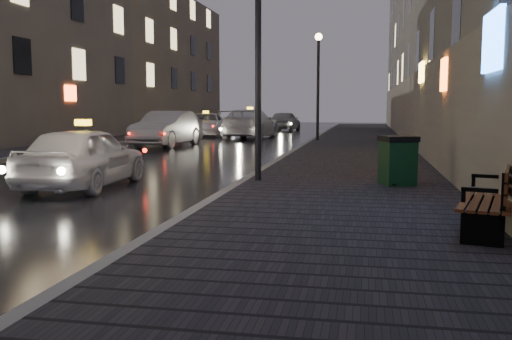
{
  "coord_description": "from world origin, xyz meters",
  "views": [
    {
      "loc": [
        4.27,
        -6.72,
        1.83
      ],
      "look_at": [
        2.6,
        1.88,
        0.85
      ],
      "focal_mm": 40.0,
      "sensor_mm": 36.0,
      "label": 1
    }
  ],
  "objects_px": {
    "taxi_near": "(84,157)",
    "taxi_far": "(206,124)",
    "bench": "(493,199)",
    "lamp_near": "(258,32)",
    "lamp_far": "(318,73)",
    "car_left_mid": "(167,129)",
    "trash_bin": "(398,160)",
    "car_far": "(285,121)",
    "taxi_mid": "(250,124)"
  },
  "relations": [
    {
      "from": "car_left_mid",
      "to": "taxi_mid",
      "type": "relative_size",
      "value": 0.86
    },
    {
      "from": "lamp_far",
      "to": "taxi_far",
      "type": "distance_m",
      "value": 9.78
    },
    {
      "from": "lamp_far",
      "to": "taxi_far",
      "type": "xyz_separation_m",
      "value": [
        -7.45,
        5.71,
        -2.77
      ]
    },
    {
      "from": "bench",
      "to": "trash_bin",
      "type": "relative_size",
      "value": 1.8
    },
    {
      "from": "taxi_near",
      "to": "lamp_far",
      "type": "bearing_deg",
      "value": -105.23
    },
    {
      "from": "bench",
      "to": "trash_bin",
      "type": "distance_m",
      "value": 4.77
    },
    {
      "from": "trash_bin",
      "to": "taxi_mid",
      "type": "xyz_separation_m",
      "value": [
        -7.33,
        20.01,
        0.15
      ]
    },
    {
      "from": "trash_bin",
      "to": "car_far",
      "type": "xyz_separation_m",
      "value": [
        -6.71,
        30.06,
        0.06
      ]
    },
    {
      "from": "lamp_near",
      "to": "taxi_far",
      "type": "height_order",
      "value": "lamp_near"
    },
    {
      "from": "lamp_near",
      "to": "car_far",
      "type": "height_order",
      "value": "lamp_near"
    },
    {
      "from": "trash_bin",
      "to": "car_left_mid",
      "type": "bearing_deg",
      "value": 107.25
    },
    {
      "from": "trash_bin",
      "to": "car_left_mid",
      "type": "height_order",
      "value": "car_left_mid"
    },
    {
      "from": "bench",
      "to": "car_far",
      "type": "distance_m",
      "value": 35.57
    },
    {
      "from": "lamp_far",
      "to": "taxi_mid",
      "type": "bearing_deg",
      "value": 137.98
    },
    {
      "from": "trash_bin",
      "to": "taxi_near",
      "type": "xyz_separation_m",
      "value": [
        -6.9,
        -0.73,
        0.02
      ]
    },
    {
      "from": "car_far",
      "to": "trash_bin",
      "type": "bearing_deg",
      "value": 107.45
    },
    {
      "from": "trash_bin",
      "to": "car_far",
      "type": "relative_size",
      "value": 0.24
    },
    {
      "from": "lamp_far",
      "to": "taxi_near",
      "type": "bearing_deg",
      "value": -102.71
    },
    {
      "from": "lamp_far",
      "to": "taxi_mid",
      "type": "height_order",
      "value": "lamp_far"
    },
    {
      "from": "trash_bin",
      "to": "taxi_far",
      "type": "bearing_deg",
      "value": 95.21
    },
    {
      "from": "taxi_mid",
      "to": "car_left_mid",
      "type": "bearing_deg",
      "value": 75.75
    },
    {
      "from": "lamp_near",
      "to": "lamp_far",
      "type": "xyz_separation_m",
      "value": [
        0.0,
        16.0,
        0.0
      ]
    },
    {
      "from": "car_left_mid",
      "to": "trash_bin",
      "type": "bearing_deg",
      "value": -48.04
    },
    {
      "from": "taxi_mid",
      "to": "taxi_far",
      "type": "relative_size",
      "value": 1.12
    },
    {
      "from": "taxi_mid",
      "to": "car_far",
      "type": "height_order",
      "value": "taxi_mid"
    },
    {
      "from": "car_left_mid",
      "to": "taxi_far",
      "type": "relative_size",
      "value": 0.96
    },
    {
      "from": "bench",
      "to": "taxi_far",
      "type": "bearing_deg",
      "value": 127.64
    },
    {
      "from": "car_left_mid",
      "to": "taxi_mid",
      "type": "height_order",
      "value": "taxi_mid"
    },
    {
      "from": "trash_bin",
      "to": "taxi_near",
      "type": "height_order",
      "value": "taxi_near"
    },
    {
      "from": "taxi_mid",
      "to": "car_far",
      "type": "xyz_separation_m",
      "value": [
        0.62,
        10.05,
        -0.09
      ]
    },
    {
      "from": "bench",
      "to": "taxi_near",
      "type": "height_order",
      "value": "taxi_near"
    },
    {
      "from": "car_left_mid",
      "to": "taxi_far",
      "type": "xyz_separation_m",
      "value": [
        -0.81,
        9.33,
        -0.1
      ]
    },
    {
      "from": "lamp_near",
      "to": "lamp_far",
      "type": "distance_m",
      "value": 16.0
    },
    {
      "from": "lamp_near",
      "to": "car_left_mid",
      "type": "distance_m",
      "value": 14.29
    },
    {
      "from": "lamp_near",
      "to": "taxi_mid",
      "type": "height_order",
      "value": "lamp_near"
    },
    {
      "from": "lamp_near",
      "to": "taxi_mid",
      "type": "relative_size",
      "value": 0.92
    },
    {
      "from": "taxi_near",
      "to": "taxi_far",
      "type": "distance_m",
      "value": 22.91
    },
    {
      "from": "taxi_near",
      "to": "taxi_far",
      "type": "bearing_deg",
      "value": -83.4
    },
    {
      "from": "taxi_mid",
      "to": "taxi_far",
      "type": "distance_m",
      "value": 3.72
    },
    {
      "from": "trash_bin",
      "to": "taxi_mid",
      "type": "distance_m",
      "value": 21.31
    },
    {
      "from": "car_left_mid",
      "to": "car_far",
      "type": "xyz_separation_m",
      "value": [
        3.01,
        17.5,
        -0.07
      ]
    },
    {
      "from": "bench",
      "to": "taxi_far",
      "type": "distance_m",
      "value": 28.95
    },
    {
      "from": "bench",
      "to": "taxi_near",
      "type": "distance_m",
      "value": 8.82
    },
    {
      "from": "lamp_far",
      "to": "car_far",
      "type": "relative_size",
      "value": 1.21
    },
    {
      "from": "taxi_near",
      "to": "car_far",
      "type": "height_order",
      "value": "car_far"
    },
    {
      "from": "lamp_near",
      "to": "lamp_far",
      "type": "height_order",
      "value": "same"
    },
    {
      "from": "lamp_near",
      "to": "car_far",
      "type": "distance_m",
      "value": 30.21
    },
    {
      "from": "trash_bin",
      "to": "car_left_mid",
      "type": "xyz_separation_m",
      "value": [
        -9.72,
        12.56,
        0.13
      ]
    },
    {
      "from": "bench",
      "to": "car_far",
      "type": "xyz_separation_m",
      "value": [
        -7.69,
        34.73,
        0.13
      ]
    },
    {
      "from": "lamp_far",
      "to": "car_far",
      "type": "distance_m",
      "value": 14.6
    }
  ]
}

